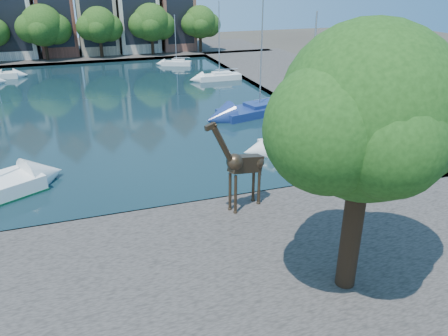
% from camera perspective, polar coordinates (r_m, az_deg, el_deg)
% --- Properties ---
extents(ground, '(160.00, 160.00, 0.00)m').
position_cam_1_polar(ground, '(24.71, -11.58, -6.44)').
color(ground, '#38332B').
rests_on(ground, ground).
extents(water_basin, '(38.00, 50.00, 0.08)m').
position_cam_1_polar(water_basin, '(47.02, -15.63, 7.95)').
color(water_basin, black).
rests_on(water_basin, ground).
extents(near_quay, '(50.00, 14.00, 0.50)m').
position_cam_1_polar(near_quay, '(18.84, -8.61, -16.14)').
color(near_quay, '#4F4944').
rests_on(near_quay, ground).
extents(far_quay, '(60.00, 16.00, 0.50)m').
position_cam_1_polar(far_quay, '(78.31, -17.39, 14.04)').
color(far_quay, '#4F4944').
rests_on(far_quay, ground).
extents(right_quay, '(14.00, 52.00, 0.50)m').
position_cam_1_polar(right_quay, '(54.11, 12.11, 10.55)').
color(right_quay, '#4F4944').
rests_on(right_quay, ground).
extents(plane_tree, '(8.32, 6.40, 10.62)m').
position_cam_1_polar(plane_tree, '(16.29, 18.55, 6.19)').
color(plane_tree, '#332114').
rests_on(plane_tree, near_quay).
extents(townhouse_west_inner, '(6.43, 9.18, 15.15)m').
position_cam_1_polar(townhouse_west_inner, '(77.97, -26.13, 18.03)').
color(townhouse_west_inner, silver).
rests_on(townhouse_west_inner, far_quay).
extents(townhouse_center, '(5.44, 9.18, 16.93)m').
position_cam_1_polar(townhouse_center, '(77.47, -21.28, 19.53)').
color(townhouse_center, brown).
rests_on(townhouse_center, far_quay).
extents(townhouse_east_inner, '(5.94, 9.18, 15.79)m').
position_cam_1_polar(townhouse_east_inner, '(77.57, -16.54, 19.66)').
color(townhouse_east_inner, tan).
rests_on(townhouse_east_inner, far_quay).
extents(townhouse_east_mid, '(6.43, 9.18, 16.65)m').
position_cam_1_polar(townhouse_east_mid, '(78.15, -11.53, 20.42)').
color(townhouse_east_mid, beige).
rests_on(townhouse_east_mid, far_quay).
extents(townhouse_east_end, '(5.44, 9.18, 14.43)m').
position_cam_1_polar(townhouse_east_end, '(79.34, -6.53, 20.05)').
color(townhouse_east_end, brown).
rests_on(townhouse_east_end, far_quay).
extents(far_tree_mid_west, '(7.80, 6.00, 8.00)m').
position_cam_1_polar(far_tree_mid_west, '(72.29, -22.53, 16.67)').
color(far_tree_mid_west, '#332114').
rests_on(far_tree_mid_west, far_quay).
extents(far_tree_mid_east, '(7.02, 5.40, 7.52)m').
position_cam_1_polar(far_tree_mid_east, '(72.31, -15.95, 17.39)').
color(far_tree_mid_east, '#332114').
rests_on(far_tree_mid_east, far_quay).
extents(far_tree_east, '(7.54, 5.80, 7.84)m').
position_cam_1_polar(far_tree_east, '(73.19, -9.41, 18.10)').
color(far_tree_east, '#332114').
rests_on(far_tree_east, far_quay).
extents(far_tree_far_east, '(6.76, 5.20, 7.36)m').
position_cam_1_polar(far_tree_far_east, '(74.94, -3.06, 18.38)').
color(far_tree_far_east, '#332114').
rests_on(far_tree_far_east, far_quay).
extents(giraffe_statue, '(3.62, 1.61, 5.31)m').
position_cam_1_polar(giraffe_statue, '(23.07, 2.34, 0.46)').
color(giraffe_statue, '#3A2B1D').
rests_on(giraffe_statue, near_quay).
extents(sailboat_right_a, '(7.14, 2.56, 9.98)m').
position_cam_1_polar(sailboat_right_a, '(33.95, 10.73, 3.41)').
color(sailboat_right_a, white).
rests_on(sailboat_right_a, water_basin).
extents(sailboat_right_b, '(8.67, 4.81, 10.56)m').
position_cam_1_polar(sailboat_right_b, '(42.25, 4.66, 7.84)').
color(sailboat_right_b, navy).
rests_on(sailboat_right_b, water_basin).
extents(sailboat_right_c, '(5.41, 1.94, 9.36)m').
position_cam_1_polar(sailboat_right_c, '(56.41, -0.62, 11.99)').
color(sailboat_right_c, white).
rests_on(sailboat_right_c, water_basin).
extents(sailboat_right_d, '(4.50, 2.98, 7.07)m').
position_cam_1_polar(sailboat_right_d, '(66.26, -6.23, 13.60)').
color(sailboat_right_d, silver).
rests_on(sailboat_right_d, water_basin).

